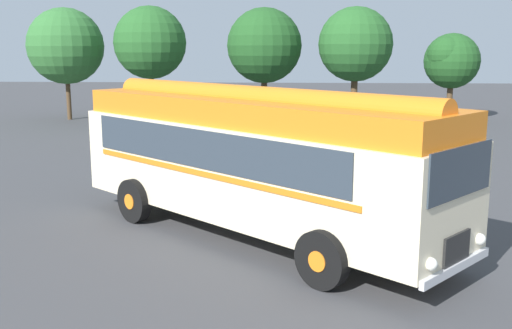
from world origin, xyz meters
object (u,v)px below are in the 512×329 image
Objects in this scene: vintage_bus at (253,156)px; car_mid_left at (270,122)px; car_mid_right at (332,122)px; car_near_left at (212,120)px; traffic_cone at (426,260)px; box_van at (150,110)px.

car_mid_left is (-0.12, 14.71, -1.05)m from vintage_bus.
car_mid_left and car_mid_right have the same top height.
vintage_bus reaches higher than car_mid_right.
car_mid_left is (2.79, -0.43, 0.00)m from car_near_left.
car_mid_right reaches higher than traffic_cone.
box_van reaches higher than car_near_left.
vintage_bus is 16.68× the size of traffic_cone.
traffic_cone is at bearing -77.85° from car_mid_left.
car_near_left is 3.00m from box_van.
car_mid_left is 17.29m from traffic_cone.
traffic_cone is at bearing -60.99° from box_van.
box_van is (-5.71, -0.04, 0.52)m from car_mid_left.
car_mid_right is (2.81, 14.76, -1.05)m from vintage_bus.
car_mid_left is at bearing 102.15° from traffic_cone.
car_near_left is 1.01× the size of car_mid_right.
car_mid_left is 0.71× the size of box_van.
traffic_cone is (3.52, -2.18, -1.62)m from vintage_bus.
car_mid_left reaches higher than traffic_cone.
car_mid_right is 16.96m from traffic_cone.
car_mid_left is at bearing -8.77° from car_near_left.
car_near_left and car_mid_right have the same top height.
car_mid_left is at bearing 90.47° from vintage_bus.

